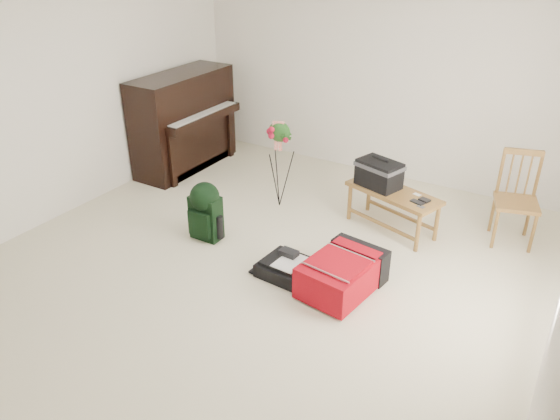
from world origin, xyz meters
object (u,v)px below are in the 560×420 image
Objects in this scene: red_suitcase at (345,271)px; green_backpack at (205,208)px; bench at (382,181)px; piano at (185,123)px; dining_chair at (517,200)px; black_duffel at (290,268)px; flower_stand at (279,165)px.

green_backpack reaches higher than red_suitcase.
bench is at bearing 105.37° from red_suitcase.
piano is 4.12m from dining_chair.
dining_chair is 1.52× the size of green_backpack.
black_duffel is 0.90× the size of green_backpack.
red_suitcase is 1.34× the size of green_backpack.
dining_chair is at bearing 36.94° from bench.
piano is at bearing 162.09° from red_suitcase.
bench reaches higher than black_duffel.
flower_stand is at bearing -12.10° from piano.
green_backpack is (-1.09, 0.15, 0.26)m from black_duffel.
green_backpack is at bearing 175.99° from black_duffel.
bench is 1.42m from black_duffel.
piano is at bearing 135.01° from green_backpack.
flower_stand reaches higher than black_duffel.
black_duffel is at bearing -87.62° from bench.
black_duffel is at bearing -149.01° from dining_chair.
dining_chair is 3.14m from green_backpack.
black_duffel is at bearing -31.57° from piano.
red_suitcase is 0.53m from black_duffel.
green_backpack is 0.59× the size of flower_stand.
dining_chair is (1.27, 0.45, -0.08)m from bench.
dining_chair reaches higher than black_duffel.
red_suitcase is at bearing -2.57° from green_backpack.
flower_stand is at bearing 148.75° from red_suitcase.
red_suitcase reaches higher than black_duffel.
dining_chair reaches higher than green_backpack.
green_backpack is (1.41, -1.38, -0.26)m from piano.
bench is 1.73× the size of green_backpack.
bench is 1.18m from flower_stand.
flower_stand reaches higher than bench.
red_suitcase is 1.75m from flower_stand.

